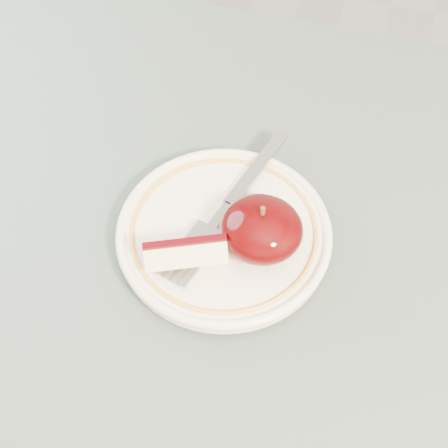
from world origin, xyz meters
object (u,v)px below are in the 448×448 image
(apple_half, at_px, (261,229))
(fork, at_px, (228,206))
(plate, at_px, (224,233))
(table, at_px, (173,393))

(apple_half, bearing_deg, fork, 142.55)
(plate, bearing_deg, fork, 97.07)
(table, xyz_separation_m, apple_half, (0.05, 0.11, 0.13))
(fork, bearing_deg, table, -169.36)
(apple_half, height_order, fork, apple_half)
(plate, xyz_separation_m, apple_half, (0.03, -0.00, 0.03))
(plate, relative_size, fork, 1.00)
(plate, height_order, apple_half, apple_half)
(table, bearing_deg, fork, 85.02)
(apple_half, relative_size, fork, 0.37)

